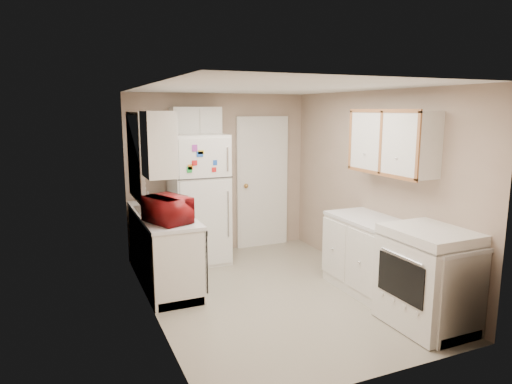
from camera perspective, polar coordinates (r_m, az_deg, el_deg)
name	(u,v)px	position (r m, az deg, el deg)	size (l,w,h in m)	color
floor	(273,294)	(5.58, 2.09, -12.57)	(3.80, 3.80, 0.00)	#ADA390
ceiling	(274,88)	(5.15, 2.27, 12.89)	(3.80, 3.80, 0.00)	white
wall_left	(150,205)	(4.80, -13.07, -1.57)	(3.80, 3.80, 0.00)	tan
wall_right	(373,187)	(5.96, 14.41, 0.64)	(3.80, 3.80, 0.00)	tan
wall_back	(220,174)	(6.97, -4.58, 2.29)	(2.80, 2.80, 0.00)	tan
wall_front	(380,237)	(3.65, 15.20, -5.39)	(2.80, 2.80, 0.00)	tan
left_counter	(163,248)	(5.90, -11.50, -6.82)	(0.60, 1.80, 0.90)	silver
dishwasher	(199,255)	(5.40, -7.13, -7.87)	(0.03, 0.58, 0.72)	black
sink	(160,213)	(5.94, -11.95, -2.64)	(0.54, 0.74, 0.16)	gray
microwave	(168,210)	(5.25, -10.95, -2.16)	(0.30, 0.54, 0.36)	maroon
soap_bottle	(148,196)	(6.39, -13.35, -0.50)	(0.07, 0.08, 0.16)	silver
window_blinds	(136,156)	(5.78, -14.75, 4.33)	(0.10, 0.98, 1.08)	silver
upper_cabinet_left	(158,144)	(4.96, -12.11, 5.84)	(0.30, 0.45, 0.70)	silver
refrigerator	(199,199)	(6.52, -7.19, -0.86)	(0.75, 0.73, 1.83)	white
cabinet_over_fridge	(196,121)	(6.64, -7.56, 8.77)	(0.70, 0.30, 0.40)	silver
interior_door	(262,183)	(7.21, 0.81, 1.14)	(0.86, 0.06, 2.08)	white
right_counter	(393,266)	(5.36, 16.76, -8.85)	(0.60, 2.00, 0.90)	silver
stove	(427,278)	(4.94, 20.63, -9.99)	(0.68, 0.84, 1.02)	white
upper_cabinet_right	(392,142)	(5.41, 16.68, 5.99)	(0.30, 1.20, 0.70)	silver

